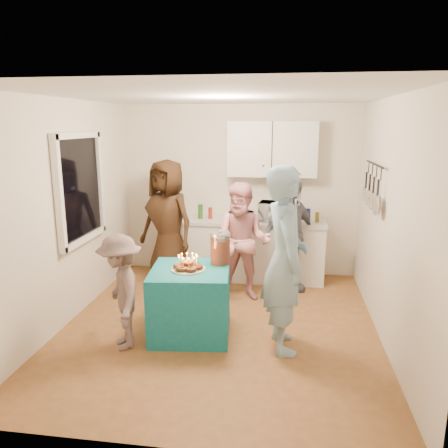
# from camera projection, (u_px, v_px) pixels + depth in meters

# --- Properties ---
(floor) EXTENTS (4.00, 4.00, 0.00)m
(floor) POSITION_uv_depth(u_px,v_px,m) (220.00, 326.00, 5.11)
(floor) COLOR brown
(floor) RESTS_ON ground
(ceiling) EXTENTS (4.00, 4.00, 0.00)m
(ceiling) POSITION_uv_depth(u_px,v_px,m) (219.00, 95.00, 4.52)
(ceiling) COLOR white
(ceiling) RESTS_ON floor
(back_wall) EXTENTS (3.60, 3.60, 0.00)m
(back_wall) POSITION_uv_depth(u_px,v_px,m) (239.00, 191.00, 6.74)
(back_wall) COLOR silver
(back_wall) RESTS_ON floor
(left_wall) EXTENTS (4.00, 4.00, 0.00)m
(left_wall) POSITION_uv_depth(u_px,v_px,m) (67.00, 213.00, 5.07)
(left_wall) COLOR silver
(left_wall) RESTS_ON floor
(right_wall) EXTENTS (4.00, 4.00, 0.00)m
(right_wall) POSITION_uv_depth(u_px,v_px,m) (389.00, 223.00, 4.57)
(right_wall) COLOR silver
(right_wall) RESTS_ON floor
(window_night) EXTENTS (0.04, 1.00, 1.20)m
(window_night) POSITION_uv_depth(u_px,v_px,m) (79.00, 188.00, 5.29)
(window_night) COLOR black
(window_night) RESTS_ON left_wall
(counter) EXTENTS (2.20, 0.58, 0.86)m
(counter) POSITION_uv_depth(u_px,v_px,m) (250.00, 251.00, 6.62)
(counter) COLOR white
(counter) RESTS_ON floor
(countertop) EXTENTS (2.24, 0.62, 0.05)m
(countertop) POSITION_uv_depth(u_px,v_px,m) (250.00, 222.00, 6.52)
(countertop) COLOR beige
(countertop) RESTS_ON counter
(upper_cabinet) EXTENTS (1.30, 0.30, 0.80)m
(upper_cabinet) POSITION_uv_depth(u_px,v_px,m) (272.00, 149.00, 6.38)
(upper_cabinet) COLOR white
(upper_cabinet) RESTS_ON back_wall
(pot_rack) EXTENTS (0.12, 1.00, 0.60)m
(pot_rack) POSITION_uv_depth(u_px,v_px,m) (371.00, 185.00, 5.18)
(pot_rack) COLOR black
(pot_rack) RESTS_ON right_wall
(microwave) EXTENTS (0.54, 0.40, 0.28)m
(microwave) POSITION_uv_depth(u_px,v_px,m) (276.00, 212.00, 6.43)
(microwave) COLOR white
(microwave) RESTS_ON countertop
(party_table) EXTENTS (0.93, 0.93, 0.76)m
(party_table) POSITION_uv_depth(u_px,v_px,m) (191.00, 301.00, 4.87)
(party_table) COLOR #126A78
(party_table) RESTS_ON floor
(donut_cake) EXTENTS (0.38, 0.38, 0.18)m
(donut_cake) POSITION_uv_depth(u_px,v_px,m) (188.00, 262.00, 4.74)
(donut_cake) COLOR #381C0C
(donut_cake) RESTS_ON party_table
(punch_jar) EXTENTS (0.22, 0.22, 0.34)m
(punch_jar) POSITION_uv_depth(u_px,v_px,m) (220.00, 249.00, 4.94)
(punch_jar) COLOR red
(punch_jar) RESTS_ON party_table
(man_birthday) EXTENTS (0.60, 0.79, 1.93)m
(man_birthday) POSITION_uv_depth(u_px,v_px,m) (285.00, 260.00, 4.43)
(man_birthday) COLOR #88AEC6
(man_birthday) RESTS_ON floor
(woman_back_left) EXTENTS (1.06, 0.91, 1.82)m
(woman_back_left) POSITION_uv_depth(u_px,v_px,m) (168.00, 222.00, 6.34)
(woman_back_left) COLOR #4C2D15
(woman_back_left) RESTS_ON floor
(woman_back_center) EXTENTS (0.84, 0.69, 1.58)m
(woman_back_center) POSITION_uv_depth(u_px,v_px,m) (243.00, 242.00, 5.76)
(woman_back_center) COLOR #D97186
(woman_back_center) RESTS_ON floor
(woman_back_right) EXTENTS (0.95, 0.95, 1.62)m
(woman_back_right) POSITION_uv_depth(u_px,v_px,m) (289.00, 236.00, 5.99)
(woman_back_right) COLOR black
(woman_back_right) RESTS_ON floor
(child_near_left) EXTENTS (0.78, 0.92, 1.23)m
(child_near_left) POSITION_uv_depth(u_px,v_px,m) (121.00, 292.00, 4.52)
(child_near_left) COLOR brown
(child_near_left) RESTS_ON floor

